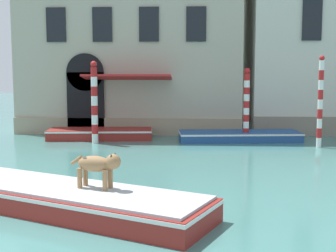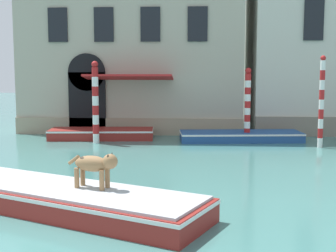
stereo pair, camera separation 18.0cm
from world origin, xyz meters
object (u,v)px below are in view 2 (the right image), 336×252
(boat_foreground, at_px, (50,195))
(boat_moored_near_palazzo, at_px, (102,133))
(mooring_pole_1, at_px, (248,105))
(dog_on_deck, at_px, (95,164))
(mooring_pole_3, at_px, (321,102))
(mooring_pole_0, at_px, (95,102))
(boat_moored_far, at_px, (241,136))

(boat_foreground, distance_m, boat_moored_near_palazzo, 11.12)
(mooring_pole_1, bearing_deg, dog_on_deck, -112.38)
(dog_on_deck, distance_m, mooring_pole_1, 11.78)
(mooring_pole_1, xyz_separation_m, mooring_pole_3, (2.87, -1.42, 0.24))
(mooring_pole_1, bearing_deg, mooring_pole_0, -172.97)
(boat_foreground, distance_m, mooring_pole_3, 12.62)
(boat_moored_near_palazzo, bearing_deg, dog_on_deck, -83.51)
(dog_on_deck, xyz_separation_m, mooring_pole_3, (7.35, 9.46, 0.82))
(boat_moored_near_palazzo, distance_m, mooring_pole_3, 9.90)
(dog_on_deck, bearing_deg, mooring_pole_1, 85.06)
(boat_foreground, bearing_deg, boat_moored_near_palazzo, 120.07)
(boat_moored_far, relative_size, mooring_pole_3, 1.48)
(boat_moored_near_palazzo, bearing_deg, boat_foreground, -89.07)
(boat_moored_far, bearing_deg, mooring_pole_0, -176.41)
(boat_foreground, height_order, mooring_pole_1, mooring_pole_1)
(boat_foreground, bearing_deg, dog_on_deck, 11.12)
(boat_moored_far, distance_m, mooring_pole_0, 6.71)
(dog_on_deck, height_order, mooring_pole_1, mooring_pole_1)
(boat_foreground, relative_size, dog_on_deck, 6.51)
(mooring_pole_0, relative_size, mooring_pole_1, 1.09)
(boat_moored_near_palazzo, distance_m, boat_moored_far, 6.45)
(boat_foreground, height_order, mooring_pole_0, mooring_pole_0)
(mooring_pole_1, relative_size, mooring_pole_3, 0.87)
(dog_on_deck, relative_size, mooring_pole_3, 0.32)
(mooring_pole_0, height_order, mooring_pole_1, mooring_pole_0)
(mooring_pole_3, bearing_deg, boat_moored_far, 152.09)
(boat_foreground, height_order, mooring_pole_3, mooring_pole_3)
(boat_foreground, relative_size, mooring_pole_0, 2.18)
(boat_moored_near_palazzo, bearing_deg, mooring_pole_3, -15.78)
(dog_on_deck, xyz_separation_m, mooring_pole_1, (4.48, 10.88, 0.57))
(boat_moored_near_palazzo, xyz_separation_m, boat_moored_far, (6.44, -0.23, -0.02))
(boat_foreground, xyz_separation_m, mooring_pole_0, (-1.06, 9.78, 1.52))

